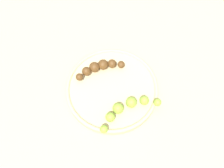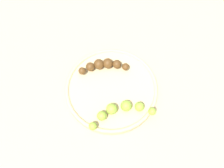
{
  "view_description": "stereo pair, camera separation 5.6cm",
  "coord_description": "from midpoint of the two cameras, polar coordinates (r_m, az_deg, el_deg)",
  "views": [
    {
      "loc": [
        0.25,
        -0.06,
        0.54
      ],
      "look_at": [
        0.0,
        0.0,
        0.04
      ],
      "focal_mm": 35.32,
      "sensor_mm": 36.0,
      "label": 1
    },
    {
      "loc": [
        0.25,
        -0.0,
        0.54
      ],
      "look_at": [
        0.0,
        0.0,
        0.04
      ],
      "focal_mm": 35.32,
      "sensor_mm": 36.0,
      "label": 2
    }
  ],
  "objects": [
    {
      "name": "fruit_bowl",
      "position": [
        0.59,
        -2.74,
        -1.4
      ],
      "size": [
        0.24,
        0.24,
        0.02
      ],
      "color": "#D1B784",
      "rests_on": "ground_plane"
    },
    {
      "name": "banana_green",
      "position": [
        0.54,
        0.99,
        -6.52
      ],
      "size": [
        0.07,
        0.16,
        0.03
      ],
      "rotation": [
        0.0,
        0.0,
        3.39
      ],
      "color": "#8CAD38",
      "rests_on": "fruit_bowl"
    },
    {
      "name": "ground_plane",
      "position": [
        0.6,
        -2.69,
        -1.9
      ],
      "size": [
        2.4,
        2.4,
        0.0
      ],
      "primitive_type": "plane",
      "color": "tan"
    },
    {
      "name": "banana_overripe",
      "position": [
        0.59,
        -6.02,
        4.1
      ],
      "size": [
        0.05,
        0.14,
        0.03
      ],
      "rotation": [
        0.0,
        0.0,
        3.25
      ],
      "color": "#593819",
      "rests_on": "fruit_bowl"
    }
  ]
}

